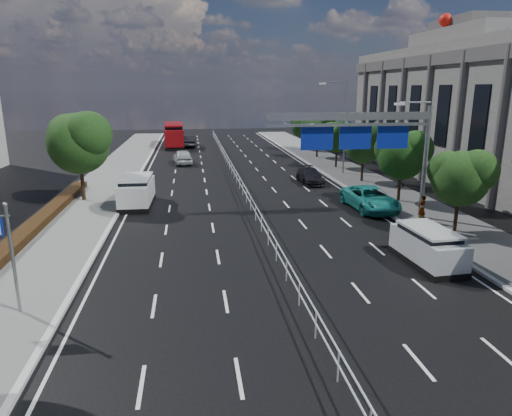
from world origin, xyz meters
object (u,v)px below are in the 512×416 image
object	(u,v)px
white_minivan	(137,191)
near_car_silver	(182,157)
red_bus	(174,134)
overhead_gantry	(368,133)
pedestrian_b	(400,175)
parked_car_dark	(310,176)
silver_minivan	(428,247)
near_car_dark	(190,141)
parked_car_teal	(370,198)
pedestrian_a	(422,209)

from	to	relation	value
white_minivan	near_car_silver	distance (m)	18.79
white_minivan	red_bus	size ratio (longest dim) A/B	0.45
overhead_gantry	red_bus	size ratio (longest dim) A/B	0.92
pedestrian_b	parked_car_dark	bearing A→B (deg)	-6.75
silver_minivan	near_car_silver	bearing A→B (deg)	107.23
overhead_gantry	near_car_dark	size ratio (longest dim) A/B	2.10
white_minivan	near_car_silver	xyz separation A→B (m)	(3.00, 18.55, -0.25)
near_car_silver	overhead_gantry	bearing A→B (deg)	108.31
white_minivan	red_bus	xyz separation A→B (m)	(1.57, 35.10, 0.66)
white_minivan	near_car_silver	bearing A→B (deg)	82.35
red_bus	silver_minivan	xyz separation A→B (m)	(13.47, -48.68, -0.83)
pedestrian_b	silver_minivan	bearing A→B (deg)	87.41
parked_car_teal	pedestrian_b	size ratio (longest dim) A/B	2.92
near_car_silver	pedestrian_b	bearing A→B (deg)	132.54
white_minivan	red_bus	bearing A→B (deg)	88.99
parked_car_teal	parked_car_dark	size ratio (longest dim) A/B	1.25
parked_car_teal	pedestrian_a	xyz separation A→B (m)	(1.84, -3.79, 0.20)
overhead_gantry	parked_car_dark	distance (m)	13.25
silver_minivan	parked_car_teal	size ratio (longest dim) A/B	0.78
red_bus	overhead_gantry	bearing A→B (deg)	-75.03
overhead_gantry	near_car_dark	distance (m)	41.65
red_bus	parked_car_dark	world-z (taller)	red_bus
overhead_gantry	silver_minivan	xyz separation A→B (m)	(0.38, -7.41, -4.73)
silver_minivan	parked_car_teal	distance (m)	10.24
red_bus	silver_minivan	size ratio (longest dim) A/B	2.52
silver_minivan	pedestrian_b	bearing A→B (deg)	65.83
red_bus	parked_car_dark	distance (m)	31.73
red_bus	parked_car_teal	size ratio (longest dim) A/B	1.97
silver_minivan	pedestrian_a	world-z (taller)	pedestrian_a
near_car_dark	parked_car_dark	bearing A→B (deg)	113.79
parked_car_teal	near_car_dark	bearing A→B (deg)	105.92
near_car_dark	parked_car_dark	world-z (taller)	near_car_dark
near_car_dark	red_bus	bearing A→B (deg)	-27.37
parked_car_dark	pedestrian_a	distance (m)	13.81
red_bus	near_car_silver	world-z (taller)	red_bus
white_minivan	pedestrian_a	size ratio (longest dim) A/B	2.98
white_minivan	parked_car_teal	distance (m)	16.58
near_car_dark	silver_minivan	bearing A→B (deg)	106.17
red_bus	near_car_silver	xyz separation A→B (m)	(1.44, -16.54, -0.90)
pedestrian_a	parked_car_teal	bearing A→B (deg)	-91.52
overhead_gantry	parked_car_dark	world-z (taller)	overhead_gantry
overhead_gantry	pedestrian_b	bearing A→B (deg)	53.68
white_minivan	near_car_dark	size ratio (longest dim) A/B	1.03
red_bus	pedestrian_a	size ratio (longest dim) A/B	6.62
red_bus	pedestrian_a	world-z (taller)	red_bus
pedestrian_a	parked_car_dark	bearing A→B (deg)	-102.12
overhead_gantry	white_minivan	xyz separation A→B (m)	(-14.66, 6.17, -4.55)
white_minivan	parked_car_teal	xyz separation A→B (m)	(16.22, -3.42, -0.27)
parked_car_teal	parked_car_dark	distance (m)	9.70
red_bus	pedestrian_a	distance (m)	45.41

